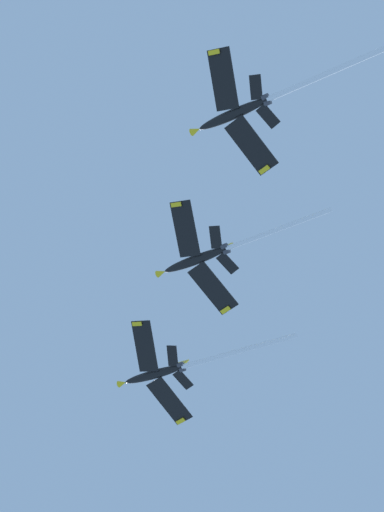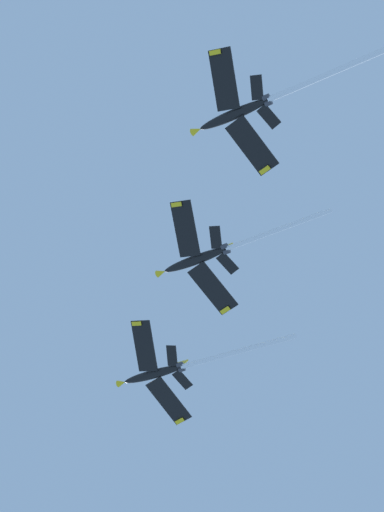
# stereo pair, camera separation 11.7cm
# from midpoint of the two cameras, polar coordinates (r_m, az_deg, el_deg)

# --- Properties ---
(jet_lead) EXTENTS (19.95, 32.17, 15.32)m
(jet_lead) POSITION_cam_midpoint_polar(r_m,az_deg,el_deg) (152.54, -1.14, -7.23)
(jet_lead) COLOR black
(jet_second) EXTENTS (19.85, 29.02, 14.07)m
(jet_second) POSITION_cam_midpoint_polar(r_m,az_deg,el_deg) (141.13, 1.20, 0.11)
(jet_second) COLOR black
(jet_third) EXTENTS (19.90, 31.34, 16.06)m
(jet_third) POSITION_cam_midpoint_polar(r_m,az_deg,el_deg) (132.50, 4.21, 9.68)
(jet_third) COLOR black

